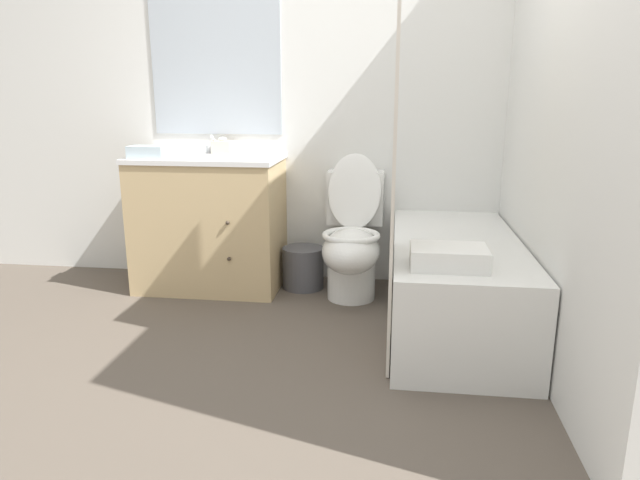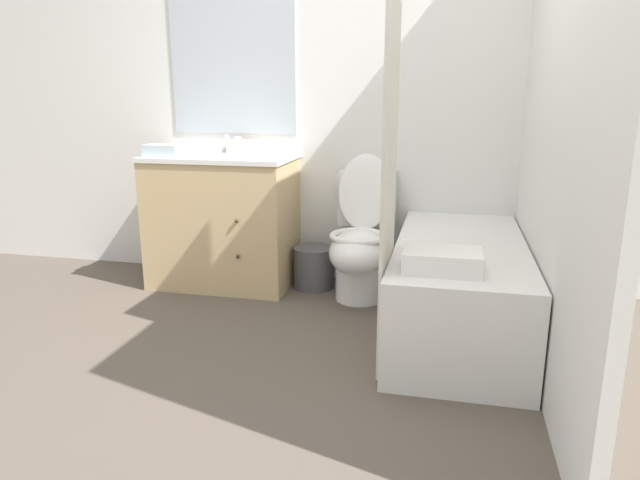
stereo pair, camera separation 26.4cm
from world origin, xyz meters
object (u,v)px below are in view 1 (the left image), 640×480
bathtub (454,283)px  vanity_cabinet (210,221)px  wastebasket (303,268)px  hand_towel_folded (147,152)px  bath_towel_folded (449,257)px  sink_faucet (216,148)px  toilet (352,241)px  tissue_box (223,147)px

bathtub → vanity_cabinet: bearing=162.5°
wastebasket → vanity_cabinet: bearing=-176.0°
hand_towel_folded → bath_towel_folded: 1.97m
sink_faucet → bath_towel_folded: sink_faucet is taller
vanity_cabinet → toilet: (0.93, -0.08, -0.08)m
vanity_cabinet → bathtub: size_ratio=0.62×
hand_towel_folded → bath_towel_folded: bearing=-25.2°
vanity_cabinet → wastebasket: size_ratio=3.43×
sink_faucet → tissue_box: size_ratio=1.13×
sink_faucet → tissue_box: sink_faucet is taller
bath_towel_folded → bathtub: bearing=80.1°
bathtub → bath_towel_folded: 0.59m
bath_towel_folded → toilet: bearing=118.6°
vanity_cabinet → bath_towel_folded: vanity_cabinet is taller
bathtub → tissue_box: tissue_box is taller
vanity_cabinet → tissue_box: bearing=71.3°
vanity_cabinet → bathtub: 1.61m
bathtub → hand_towel_folded: size_ratio=6.76×
toilet → tissue_box: (-0.88, 0.24, 0.55)m
bathtub → wastebasket: (-0.92, 0.52, -0.11)m
vanity_cabinet → sink_faucet: sink_faucet is taller
wastebasket → bath_towel_folded: bearing=-51.3°
tissue_box → wastebasket: bearing=-12.9°
sink_faucet → tissue_box: (0.06, -0.03, 0.01)m
sink_faucet → bathtub: 1.79m
vanity_cabinet → bathtub: bearing=-17.5°
hand_towel_folded → toilet: bearing=4.2°
bathtub → wastebasket: bathtub is taller
sink_faucet → bathtub: (1.52, -0.68, -0.65)m
sink_faucet → bathtub: size_ratio=0.09×
sink_faucet → toilet: 1.11m
toilet → bathtub: (0.59, -0.40, -0.11)m
toilet → sink_faucet: bearing=163.7°
sink_faucet → tissue_box: bearing=-27.1°
toilet → hand_towel_folded: bearing=-175.8°
vanity_cabinet → toilet: 0.94m
wastebasket → tissue_box: 0.95m
hand_towel_folded → tissue_box: bearing=42.2°
bathtub → wastebasket: size_ratio=5.54×
vanity_cabinet → sink_faucet: 0.50m
wastebasket → hand_towel_folded: (-0.92, -0.21, 0.76)m
hand_towel_folded → wastebasket: bearing=12.9°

